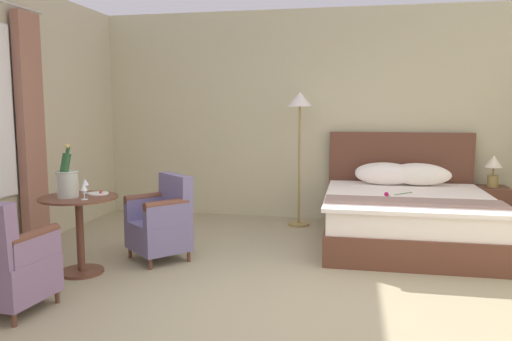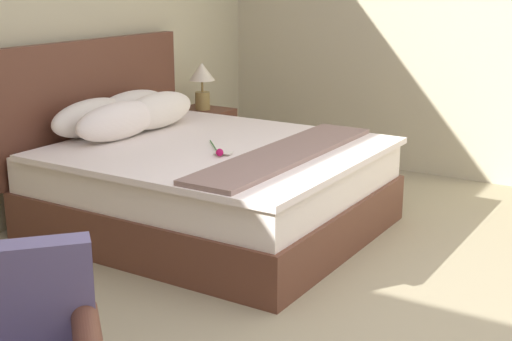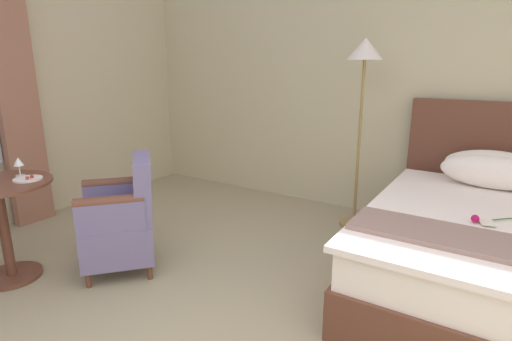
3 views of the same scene
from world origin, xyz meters
TOP-DOWN VIEW (x-y plane):
  - bed at (1.03, 2.14)m, footprint 1.86×2.15m
  - nightstand at (2.15, 2.92)m, footprint 0.42×0.45m
  - bedside_lamp at (2.15, 2.92)m, footprint 0.22×0.22m

SIDE VIEW (x-z plane):
  - nightstand at x=2.15m, z-range 0.00..0.56m
  - bed at x=1.03m, z-range -0.27..0.97m
  - bedside_lamp at x=2.15m, z-range 0.63..1.03m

